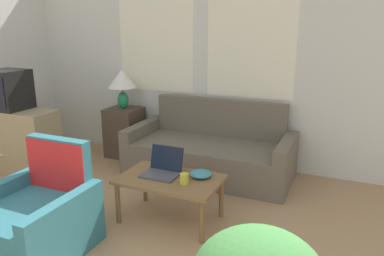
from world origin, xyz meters
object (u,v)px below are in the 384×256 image
object	(u,v)px
couch	(211,153)
table_lamp	(122,81)
laptop	(163,169)
cup_navy	(184,179)
armchair	(37,220)
coffee_table	(170,183)
snack_bowl	(201,174)
television	(8,90)

from	to	relation	value
couch	table_lamp	size ratio (longest dim) A/B	3.72
laptop	cup_navy	bearing A→B (deg)	-22.68
table_lamp	armchair	bearing A→B (deg)	-74.23
coffee_table	snack_bowl	xyz separation A→B (m)	(0.25, 0.14, 0.08)
armchair	cup_navy	world-z (taller)	armchair
couch	armchair	bearing A→B (deg)	-108.66
armchair	coffee_table	distance (m)	1.16
television	couch	bearing A→B (deg)	22.55
television	cup_navy	xyz separation A→B (m)	(2.47, -0.37, -0.57)
couch	table_lamp	bearing A→B (deg)	174.34
table_lamp	laptop	distance (m)	1.93
armchair	couch	bearing A→B (deg)	71.34
laptop	snack_bowl	size ratio (longest dim) A/B	1.60
armchair	snack_bowl	size ratio (longest dim) A/B	4.22
television	cup_navy	bearing A→B (deg)	-8.60
armchair	laptop	distance (m)	1.15
couch	armchair	size ratio (longest dim) A/B	2.28
television	table_lamp	size ratio (longest dim) A/B	0.88
armchair	television	xyz separation A→B (m)	(-1.52, 1.17, 0.78)
laptop	snack_bowl	bearing A→B (deg)	13.63
laptop	cup_navy	xyz separation A→B (m)	(0.28, -0.12, -0.01)
armchair	table_lamp	size ratio (longest dim) A/B	1.64
armchair	cup_navy	bearing A→B (deg)	40.14
table_lamp	coffee_table	xyz separation A→B (m)	(1.40, -1.37, -0.67)
table_lamp	cup_navy	world-z (taller)	table_lamp
armchair	laptop	size ratio (longest dim) A/B	2.64
couch	armchair	world-z (taller)	couch
cup_navy	snack_bowl	distance (m)	0.22
armchair	television	size ratio (longest dim) A/B	1.86
couch	table_lamp	distance (m)	1.56
television	coffee_table	distance (m)	2.41
laptop	armchair	bearing A→B (deg)	-126.14
armchair	cup_navy	xyz separation A→B (m)	(0.95, 0.80, 0.21)
couch	television	size ratio (longest dim) A/B	4.23
couch	laptop	bearing A→B (deg)	-91.98
television	table_lamp	distance (m)	1.38
laptop	couch	bearing A→B (deg)	88.02
couch	cup_navy	bearing A→B (deg)	-79.65
armchair	television	world-z (taller)	television
couch	television	xyz separation A→B (m)	(-2.23, -0.93, 0.78)
television	cup_navy	size ratio (longest dim) A/B	5.01
television	snack_bowl	size ratio (longest dim) A/B	2.27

